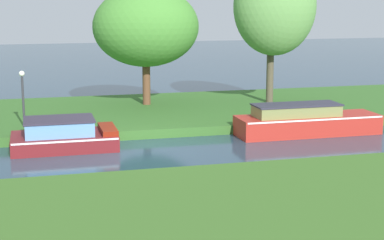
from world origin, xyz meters
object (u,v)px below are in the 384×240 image
Objects in this scene: willow_tree_centre at (275,6)px; red_barge at (305,121)px; maroon_narrowboat at (64,136)px; willow_tree_left at (146,27)px; mooring_post_near at (262,113)px; lamp_post at (23,91)px.

red_barge is at bearing -97.44° from willow_tree_centre.
maroon_narrowboat is 9.34m from willow_tree_left.
willow_tree_left is 0.80× the size of willow_tree_centre.
maroon_narrowboat is at bearing -170.75° from mooring_post_near.
red_barge is 12.32m from lamp_post.
maroon_narrowboat reaches higher than mooring_post_near.
mooring_post_near is (8.94, 1.46, 0.22)m from maroon_narrowboat.
lamp_post is (-1.52, 2.72, 1.46)m from maroon_narrowboat.
maroon_narrowboat is at bearing -123.52° from willow_tree_left.
willow_tree_centre is 6.72m from mooring_post_near.
willow_tree_left is (-5.73, 7.07, 3.85)m from red_barge.
willow_tree_left is (4.68, 7.07, 3.92)m from maroon_narrowboat.
lamp_post is at bearing -166.81° from willow_tree_centre.
mooring_post_near is at bearing -52.79° from willow_tree_left.
red_barge is at bearing -12.83° from lamp_post.
mooring_post_near is (-2.22, -4.23, -4.72)m from willow_tree_centre.
willow_tree_left reaches higher than mooring_post_near.
lamp_post is at bearing 173.12° from mooring_post_near.
red_barge is 2.08m from mooring_post_near.
red_barge is 2.59× the size of lamp_post.
lamp_post is (-12.68, -2.97, -3.48)m from willow_tree_centre.
red_barge is 7.53m from willow_tree_centre.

